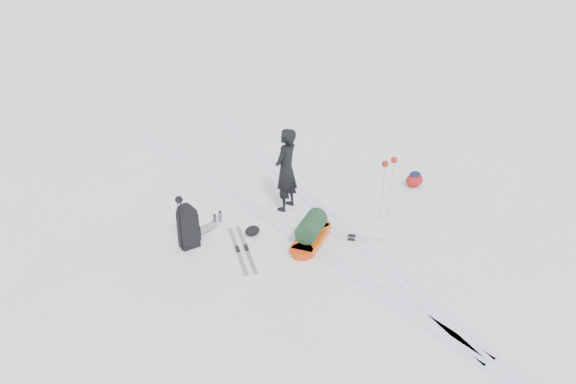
# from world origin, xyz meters

# --- Properties ---
(ground) EXTENTS (200.00, 200.00, 0.00)m
(ground) POSITION_xyz_m (0.00, 0.00, 0.00)
(ground) COLOR white
(ground) RESTS_ON ground
(snow_hill_backdrop) EXTENTS (359.50, 192.00, 162.45)m
(snow_hill_backdrop) POSITION_xyz_m (62.69, 84.02, -69.02)
(snow_hill_backdrop) COLOR white
(snow_hill_backdrop) RESTS_ON ground
(ski_tracks) EXTENTS (3.38, 17.97, 0.01)m
(ski_tracks) POSITION_xyz_m (0.61, 0.88, 0.00)
(ski_tracks) COLOR silver
(ski_tracks) RESTS_ON ground
(skier) EXTENTS (0.87, 0.75, 2.00)m
(skier) POSITION_xyz_m (0.56, 1.11, 1.00)
(skier) COLOR black
(skier) RESTS_ON ground
(pulk_sled) EXTENTS (1.58, 1.30, 0.61)m
(pulk_sled) POSITION_xyz_m (0.17, -0.45, 0.24)
(pulk_sled) COLOR #E44F0D
(pulk_sled) RESTS_ON ground
(expedition_rucksack) EXTENTS (1.00, 0.64, 0.98)m
(expedition_rucksack) POSITION_xyz_m (-2.00, 0.86, 0.45)
(expedition_rucksack) COLOR black
(expedition_rucksack) RESTS_ON ground
(ski_poles_black) EXTENTS (0.16, 0.17, 1.28)m
(ski_poles_black) POSITION_xyz_m (-2.25, 0.72, 1.05)
(ski_poles_black) COLOR black
(ski_poles_black) RESTS_ON ground
(ski_poles_silver) EXTENTS (0.47, 0.20, 1.47)m
(ski_poles_silver) POSITION_xyz_m (2.20, -0.54, 1.23)
(ski_poles_silver) COLOR silver
(ski_poles_silver) RESTS_ON ground
(touring_skis_grey) EXTENTS (0.85, 1.86, 0.07)m
(touring_skis_grey) POSITION_xyz_m (-1.22, 0.08, 0.02)
(touring_skis_grey) COLOR gray
(touring_skis_grey) RESTS_ON ground
(touring_skis_white) EXTENTS (1.29, 1.26, 0.06)m
(touring_skis_white) POSITION_xyz_m (0.95, -0.85, 0.01)
(touring_skis_white) COLOR silver
(touring_skis_white) RESTS_ON ground
(rope_coil) EXTENTS (0.66, 0.66, 0.06)m
(rope_coil) POSITION_xyz_m (-0.18, -0.57, 0.03)
(rope_coil) COLOR #609DEB
(rope_coil) RESTS_ON ground
(small_daypack) EXTENTS (0.52, 0.41, 0.42)m
(small_daypack) POSITION_xyz_m (3.93, 0.25, 0.20)
(small_daypack) COLOR maroon
(small_daypack) RESTS_ON ground
(thermos_pair) EXTENTS (0.28, 0.20, 0.30)m
(thermos_pair) POSITION_xyz_m (-1.14, 1.33, 0.14)
(thermos_pair) COLOR #575B5F
(thermos_pair) RESTS_ON ground
(stuff_sack) EXTENTS (0.39, 0.33, 0.21)m
(stuff_sack) POSITION_xyz_m (-0.73, 0.48, 0.11)
(stuff_sack) COLOR black
(stuff_sack) RESTS_ON ground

